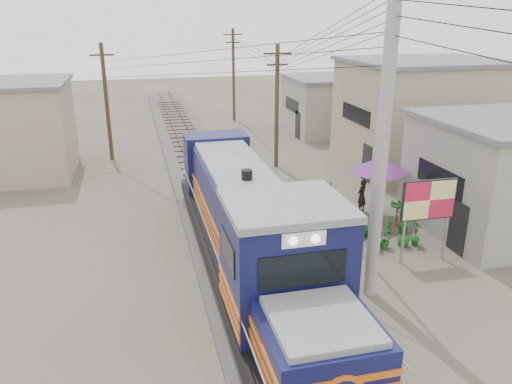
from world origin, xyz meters
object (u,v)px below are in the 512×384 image
object	(u,v)px
market_umbrella	(380,165)
vendor	(362,196)
locomotive	(251,232)
billboard	(429,202)

from	to	relation	value
market_umbrella	vendor	xyz separation A→B (m)	(-0.34, 0.79, -1.66)
locomotive	market_umbrella	world-z (taller)	locomotive
market_umbrella	vendor	distance (m)	1.86
locomotive	vendor	bearing A→B (deg)	37.61
billboard	market_umbrella	xyz separation A→B (m)	(0.25, 4.23, 0.12)
vendor	locomotive	bearing A→B (deg)	4.73
market_umbrella	locomotive	bearing A→B (deg)	-148.54
locomotive	vendor	size ratio (longest dim) A/B	10.71
locomotive	billboard	distance (m)	6.40
locomotive	billboard	bearing A→B (deg)	-1.54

